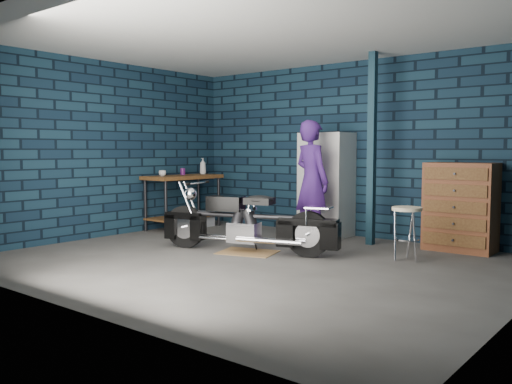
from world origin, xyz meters
The scene contains 14 objects.
ground centered at (0.00, 0.00, 0.00)m, with size 6.00×6.00×0.00m, color #53504D.
room_walls centered at (0.00, 0.55, 1.90)m, with size 6.02×5.01×2.71m.
support_post centered at (0.55, 1.95, 1.35)m, with size 0.10×0.10×2.70m, color #112B38.
workbench centered at (-2.68, 1.39, 0.46)m, with size 0.60×1.40×0.91m, color brown.
drip_mat centered at (-0.42, 0.38, 0.00)m, with size 0.73×0.55×0.01m, color olive.
motorcycle centered at (-0.42, 0.38, 0.46)m, with size 2.07×0.56×0.91m, color black, non-canonical shape.
person centered at (-0.25, 1.65, 0.89)m, with size 0.65×0.43×1.77m, color #3F1D6C.
storage_bin centered at (-2.66, 1.79, 0.13)m, with size 0.41×0.29×0.26m, color gray.
locker centered at (-0.36, 2.23, 0.80)m, with size 0.75×0.54×1.61m, color silver.
tool_chest centered at (1.70, 2.23, 0.59)m, with size 0.88×0.49×1.17m, color brown.
shop_stool centered at (1.41, 1.19, 0.33)m, with size 0.36×0.36×0.65m, color beige, non-canonical shape.
cup_a centered at (-2.74, 0.98, 0.96)m, with size 0.12×0.12×0.09m, color beige.
mug_purple centered at (-2.79, 1.49, 0.97)m, with size 0.08×0.08×0.11m, color #57175D.
bottle centered at (-2.74, 1.94, 1.05)m, with size 0.11×0.11×0.29m, color gray.
Camera 1 is at (4.05, -5.01, 1.34)m, focal length 38.00 mm.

